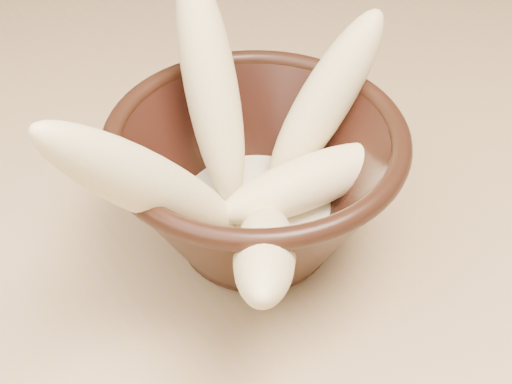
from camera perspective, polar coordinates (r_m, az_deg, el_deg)
table at (r=0.58m, az=-9.75°, el=-6.68°), size 1.20×0.80×0.75m
bowl at (r=0.44m, az=0.00°, el=0.82°), size 0.18×0.18×0.10m
milk_puddle at (r=0.46m, az=0.00°, el=-1.47°), size 0.10×0.10×0.01m
banana_upright at (r=0.45m, az=-3.63°, el=8.52°), size 0.06×0.12×0.15m
banana_left at (r=0.38m, az=-8.54°, el=0.55°), size 0.14×0.05×0.15m
banana_right at (r=0.46m, az=5.53°, el=7.33°), size 0.11×0.04×0.12m
banana_across at (r=0.44m, az=4.18°, el=0.78°), size 0.12×0.05×0.04m
banana_front at (r=0.38m, az=0.72°, el=-4.76°), size 0.10×0.13×0.09m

